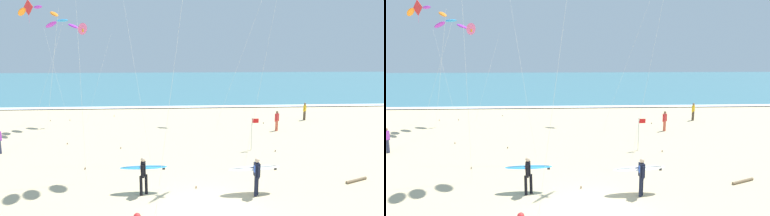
# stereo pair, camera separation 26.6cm
# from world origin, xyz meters

# --- Properties ---
(ground_plane) EXTENTS (160.00, 160.00, 0.00)m
(ground_plane) POSITION_xyz_m (0.00, 0.00, 0.00)
(ground_plane) COLOR #D1BA8E
(ocean_water) EXTENTS (160.00, 60.00, 0.08)m
(ocean_water) POSITION_xyz_m (0.00, 54.14, 0.04)
(ocean_water) COLOR teal
(ocean_water) RESTS_ON ground
(shoreline_foam) EXTENTS (160.00, 1.35, 0.01)m
(shoreline_foam) POSITION_xyz_m (0.00, 24.44, 0.09)
(shoreline_foam) COLOR white
(shoreline_foam) RESTS_ON ocean_water
(surfer_lead) EXTENTS (2.12, 0.91, 1.71)m
(surfer_lead) POSITION_xyz_m (-2.55, 1.88, 1.04)
(surfer_lead) COLOR black
(surfer_lead) RESTS_ON ground
(surfer_trailing) EXTENTS (2.35, 0.99, 1.71)m
(surfer_trailing) POSITION_xyz_m (2.33, 1.48, 1.05)
(surfer_trailing) COLOR black
(surfer_trailing) RESTS_ON ground
(kite_diamond_scarlet_far) EXTENTS (4.57, 3.13, 10.90)m
(kite_diamond_scarlet_far) POSITION_xyz_m (-14.26, 20.58, 9.89)
(kite_diamond_scarlet_far) COLOR red
(kite_diamond_scarlet_far) RESTS_ON ground
(kite_delta_rose_high) EXTENTS (2.30, 3.35, 8.54)m
(kite_delta_rose_high) POSITION_xyz_m (-8.63, 16.92, 7.99)
(kite_delta_rose_high) COLOR pink
(kite_delta_rose_high) RESTS_ON ground
(kite_arc_cobalt_outer) EXTENTS (3.46, 3.10, 8.75)m
(kite_arc_cobalt_outer) POSITION_xyz_m (-10.01, 16.26, 8.37)
(kite_arc_cobalt_outer) COLOR purple
(kite_arc_cobalt_outer) RESTS_ON ground
(kite_arc_violet_extra) EXTENTS (4.27, 5.34, 9.52)m
(kite_arc_violet_extra) POSITION_xyz_m (-11.04, 14.06, 9.12)
(kite_arc_violet_extra) COLOR orange
(kite_arc_violet_extra) RESTS_ON ground
(bystander_purple_top) EXTENTS (0.25, 0.49, 1.59)m
(bystander_purple_top) POSITION_xyz_m (-11.83, 8.25, 0.81)
(bystander_purple_top) COLOR #2D334C
(bystander_purple_top) RESTS_ON ground
(bystander_red_top) EXTENTS (0.42, 0.33, 1.59)m
(bystander_red_top) POSITION_xyz_m (6.99, 13.02, 0.81)
(bystander_red_top) COLOR #D8593F
(bystander_red_top) RESTS_ON ground
(bystander_yellow_top) EXTENTS (0.35, 0.40, 1.59)m
(bystander_yellow_top) POSITION_xyz_m (10.81, 16.89, 0.81)
(bystander_yellow_top) COLOR #4C3D2D
(bystander_yellow_top) RESTS_ON ground
(lifeguard_flag) EXTENTS (0.44, 0.05, 2.10)m
(lifeguard_flag) POSITION_xyz_m (3.80, 7.99, 1.27)
(lifeguard_flag) COLOR silver
(lifeguard_flag) RESTS_ON ground
(beach_ball) EXTENTS (0.28, 0.28, 0.28)m
(beach_ball) POSITION_xyz_m (-2.63, -0.54, 0.14)
(beach_ball) COLOR red
(beach_ball) RESTS_ON ground
(driftwood_log) EXTENTS (1.31, 0.66, 0.13)m
(driftwood_log) POSITION_xyz_m (7.58, 2.55, 0.07)
(driftwood_log) COLOR #846B4C
(driftwood_log) RESTS_ON ground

